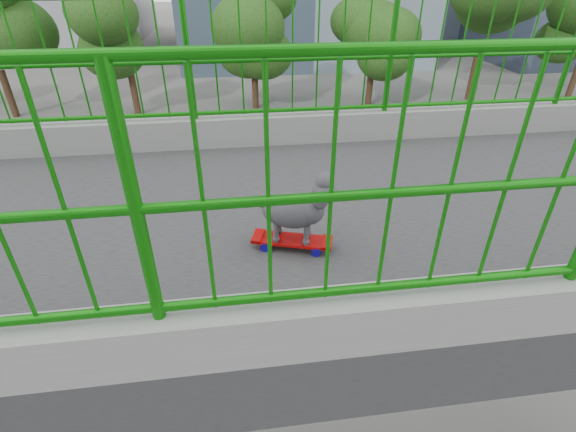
% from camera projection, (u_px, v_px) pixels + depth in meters
% --- Properties ---
extents(road, '(18.00, 90.00, 0.02)m').
position_uv_depth(road, '(183.00, 202.00, 17.59)').
color(road, black).
rests_on(road, ground).
extents(street_trees, '(5.30, 60.40, 7.26)m').
position_uv_depth(street_trees, '(207.00, 37.00, 26.29)').
color(street_trees, black).
rests_on(street_trees, ground).
extents(skateboard, '(0.30, 0.55, 0.07)m').
position_uv_depth(skateboard, '(292.00, 241.00, 2.77)').
color(skateboard, '#C30806').
rests_on(skateboard, footbridge).
extents(poodle, '(0.32, 0.53, 0.45)m').
position_uv_depth(poodle, '(297.00, 208.00, 2.63)').
color(poodle, '#322F35').
rests_on(poodle, skateboard).
extents(car_3, '(2.01, 4.94, 1.43)m').
position_uv_depth(car_3, '(427.00, 149.00, 20.79)').
color(car_3, silver).
rests_on(car_3, ground).
extents(car_4, '(1.59, 3.96, 1.35)m').
position_uv_depth(car_4, '(318.00, 133.00, 22.96)').
color(car_4, silver).
rests_on(car_4, ground).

